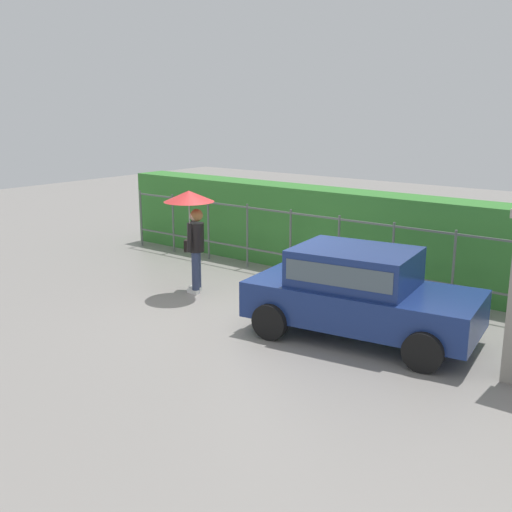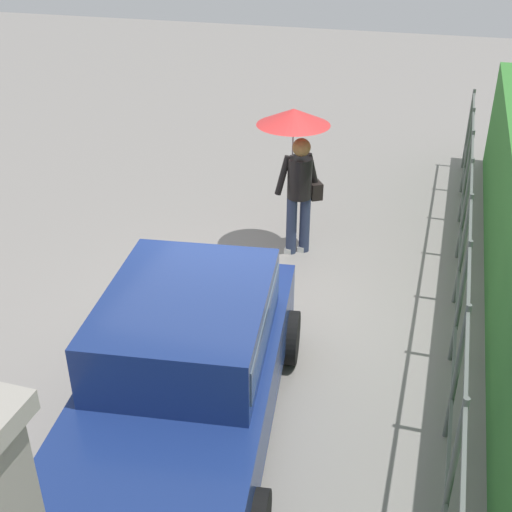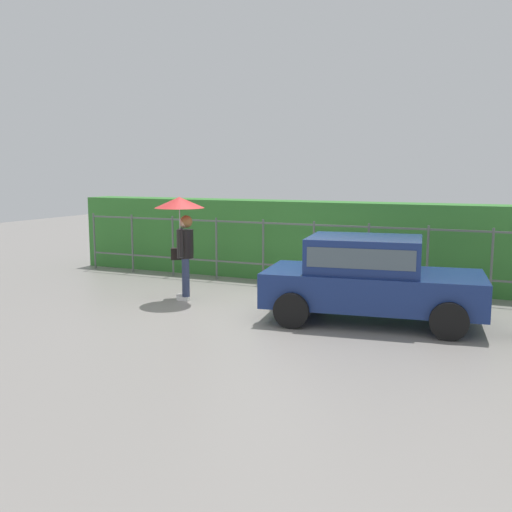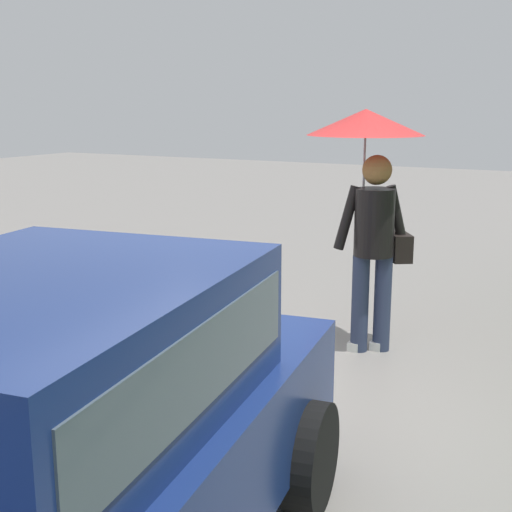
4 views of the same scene
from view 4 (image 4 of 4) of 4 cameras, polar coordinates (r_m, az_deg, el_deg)
name	(u,v)px [view 4 (image 4 of 4)]	position (r m, az deg, el deg)	size (l,w,h in m)	color
ground_plane	(236,432)	(4.76, -1.68, -14.29)	(40.00, 40.00, 0.00)	gray
car	(29,446)	(3.01, -18.19, -14.62)	(3.91, 2.27, 1.48)	navy
pedestrian	(370,172)	(5.99, 9.37, 6.84)	(1.00, 1.00, 2.10)	#2D3856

